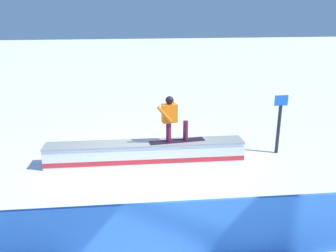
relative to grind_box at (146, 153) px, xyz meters
name	(u,v)px	position (x,y,z in m)	size (l,w,h in m)	color
ground_plane	(146,162)	(0.00, 0.00, -0.27)	(120.00, 120.00, 0.00)	white
grind_box	(146,153)	(0.00, 0.00, 0.00)	(5.51, 1.10, 0.60)	white
snowboarder	(172,118)	(-0.72, 0.08, 1.01)	(1.57, 0.45, 1.29)	black
safety_fence	(178,233)	(0.00, 4.20, 0.29)	(9.59, 0.06, 1.12)	#397CE5
trail_marker	(279,122)	(-3.95, 0.00, 0.68)	(0.40, 0.10, 1.76)	#262628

